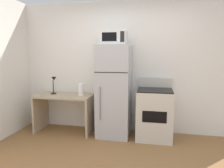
# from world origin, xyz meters

# --- Properties ---
(wall_back_white) EXTENTS (5.00, 0.10, 2.60)m
(wall_back_white) POSITION_xyz_m (0.00, 1.70, 1.30)
(wall_back_white) COLOR white
(wall_back_white) RESTS_ON ground
(desk) EXTENTS (1.13, 0.59, 0.75)m
(desk) POSITION_xyz_m (-1.20, 1.33, 0.52)
(desk) COLOR tan
(desk) RESTS_ON ground
(desk_lamp) EXTENTS (0.14, 0.12, 0.35)m
(desk_lamp) POSITION_xyz_m (-1.44, 1.37, 0.99)
(desk_lamp) COLOR black
(desk_lamp) RESTS_ON desk
(paper_towel_roll) EXTENTS (0.11, 0.11, 0.24)m
(paper_towel_roll) POSITION_xyz_m (-0.84, 1.33, 0.87)
(paper_towel_roll) COLOR white
(paper_towel_roll) RESTS_ON desk
(refrigerator) EXTENTS (0.61, 0.62, 1.73)m
(refrigerator) POSITION_xyz_m (-0.19, 1.33, 0.86)
(refrigerator) COLOR #B7B7BC
(refrigerator) RESTS_ON ground
(microwave) EXTENTS (0.46, 0.35, 0.26)m
(microwave) POSITION_xyz_m (-0.19, 1.31, 1.86)
(microwave) COLOR silver
(microwave) RESTS_ON refrigerator
(oven_range) EXTENTS (0.64, 0.61, 1.10)m
(oven_range) POSITION_xyz_m (0.57, 1.33, 0.47)
(oven_range) COLOR beige
(oven_range) RESTS_ON ground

